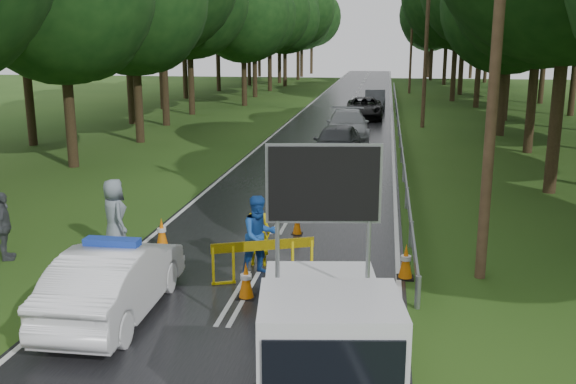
% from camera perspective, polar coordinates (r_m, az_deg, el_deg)
% --- Properties ---
extents(ground, '(160.00, 160.00, 0.00)m').
position_cam_1_polar(ground, '(13.80, -4.34, -9.35)').
color(ground, '#204112').
rests_on(ground, ground).
extents(road, '(7.00, 140.00, 0.02)m').
position_cam_1_polar(road, '(42.81, 4.71, 6.25)').
color(road, black).
rests_on(road, ground).
extents(guardrail, '(0.12, 60.06, 0.70)m').
position_cam_1_polar(guardrail, '(42.33, 9.72, 6.76)').
color(guardrail, gray).
rests_on(guardrail, ground).
extents(utility_pole_near, '(1.40, 0.24, 10.00)m').
position_cam_1_polar(utility_pole_near, '(14.56, 18.03, 11.74)').
color(utility_pole_near, '#432E1F').
rests_on(utility_pole_near, ground).
extents(utility_pole_mid, '(1.40, 0.24, 10.00)m').
position_cam_1_polar(utility_pole_mid, '(40.45, 12.19, 12.77)').
color(utility_pole_mid, '#432E1F').
rests_on(utility_pole_mid, ground).
extents(utility_pole_far, '(1.40, 0.24, 10.00)m').
position_cam_1_polar(utility_pole_far, '(66.42, 10.91, 12.97)').
color(utility_pole_far, '#432E1F').
rests_on(utility_pole_far, ground).
extents(police_sedan, '(1.62, 4.42, 1.59)m').
position_cam_1_polar(police_sedan, '(13.10, -15.15, -7.64)').
color(police_sedan, white).
rests_on(police_sedan, ground).
extents(work_truck, '(2.64, 4.82, 3.66)m').
position_cam_1_polar(work_truck, '(10.02, 3.35, -12.28)').
color(work_truck, gray).
rests_on(work_truck, ground).
extents(barrier, '(2.19, 0.92, 0.97)m').
position_cam_1_polar(barrier, '(14.39, -2.22, -5.23)').
color(barrier, yellow).
rests_on(barrier, ground).
extents(officer, '(0.61, 0.41, 1.66)m').
position_cam_1_polar(officer, '(15.35, -2.68, -3.63)').
color(officer, '#DDC20C').
rests_on(officer, ground).
extents(civilian, '(1.16, 1.12, 1.89)m').
position_cam_1_polar(civilian, '(14.73, -2.54, -3.91)').
color(civilian, '#194AA3').
rests_on(civilian, ground).
extents(bystander_mid, '(0.80, 1.09, 1.71)m').
position_cam_1_polar(bystander_mid, '(17.24, -23.96, -2.81)').
color(bystander_mid, '#44484C').
rests_on(bystander_mid, ground).
extents(bystander_right, '(1.07, 1.10, 1.91)m').
position_cam_1_polar(bystander_right, '(16.88, -15.17, -2.07)').
color(bystander_right, gray).
rests_on(bystander_right, ground).
extents(queue_car_first, '(2.18, 4.86, 1.62)m').
position_cam_1_polar(queue_car_first, '(28.88, 4.35, 4.39)').
color(queue_car_first, '#3C3F43').
rests_on(queue_car_first, ground).
extents(queue_car_second, '(2.62, 5.69, 1.61)m').
position_cam_1_polar(queue_car_second, '(34.80, 5.31, 5.91)').
color(queue_car_second, '#A1A4A9').
rests_on(queue_car_second, ground).
extents(queue_car_third, '(2.61, 5.34, 1.46)m').
position_cam_1_polar(queue_car_third, '(44.58, 6.79, 7.42)').
color(queue_car_third, black).
rests_on(queue_car_third, ground).
extents(queue_car_fourth, '(1.66, 4.49, 1.47)m').
position_cam_1_polar(queue_car_fourth, '(51.04, 7.74, 8.15)').
color(queue_car_fourth, '#3C3F44').
rests_on(queue_car_fourth, ground).
extents(cone_center, '(0.38, 0.38, 0.81)m').
position_cam_1_polar(cone_center, '(13.62, -3.75, -7.86)').
color(cone_center, black).
rests_on(cone_center, ground).
extents(cone_far, '(0.31, 0.31, 0.66)m').
position_cam_1_polar(cone_far, '(17.92, 0.82, -2.81)').
color(cone_far, black).
rests_on(cone_far, ground).
extents(cone_left_mid, '(0.38, 0.38, 0.80)m').
position_cam_1_polar(cone_left_mid, '(17.13, -11.15, -3.61)').
color(cone_left_mid, black).
rests_on(cone_left_mid, ground).
extents(cone_right, '(0.39, 0.39, 0.83)m').
position_cam_1_polar(cone_right, '(14.90, 10.42, -6.13)').
color(cone_right, black).
rests_on(cone_right, ground).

